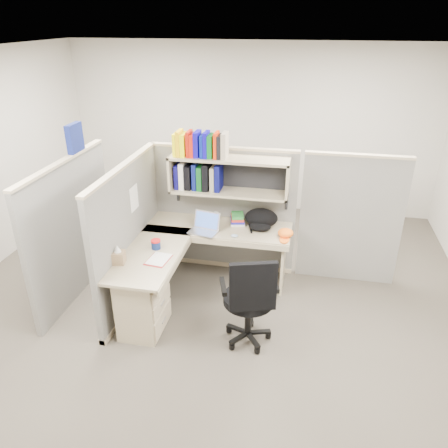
% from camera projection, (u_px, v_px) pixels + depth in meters
% --- Properties ---
extents(ground, '(6.00, 6.00, 0.00)m').
position_uv_depth(ground, '(209.00, 304.00, 5.07)').
color(ground, '#3A352D').
rests_on(ground, ground).
extents(room_shell, '(6.00, 6.00, 6.00)m').
position_uv_depth(room_shell, '(206.00, 171.00, 4.37)').
color(room_shell, '#B1AC9F').
rests_on(room_shell, ground).
extents(cubicle, '(3.79, 1.84, 1.95)m').
position_uv_depth(cubicle, '(186.00, 215.00, 5.14)').
color(cubicle, '#60605C').
rests_on(cubicle, ground).
extents(desk, '(1.74, 1.75, 0.73)m').
position_uv_depth(desk, '(165.00, 282.00, 4.70)').
color(desk, tan).
rests_on(desk, ground).
extents(laptop, '(0.38, 0.38, 0.23)m').
position_uv_depth(laptop, '(203.00, 224.00, 5.06)').
color(laptop, '#BABABE').
rests_on(laptop, desk).
extents(backpack, '(0.40, 0.32, 0.23)m').
position_uv_depth(backpack, '(261.00, 220.00, 5.17)').
color(backpack, black).
rests_on(backpack, desk).
extents(orange_cap, '(0.19, 0.21, 0.10)m').
position_uv_depth(orange_cap, '(286.00, 233.00, 5.00)').
color(orange_cap, orange).
rests_on(orange_cap, desk).
extents(snack_canister, '(0.11, 0.11, 0.10)m').
position_uv_depth(snack_canister, '(156.00, 244.00, 4.74)').
color(snack_canister, navy).
rests_on(snack_canister, desk).
extents(tissue_box, '(0.15, 0.15, 0.21)m').
position_uv_depth(tissue_box, '(118.00, 254.00, 4.45)').
color(tissue_box, '#9C7E58').
rests_on(tissue_box, desk).
extents(mouse, '(0.09, 0.07, 0.03)m').
position_uv_depth(mouse, '(234.00, 236.00, 5.01)').
color(mouse, '#90AACC').
rests_on(mouse, desk).
extents(paper_cup, '(0.07, 0.07, 0.09)m').
position_uv_depth(paper_cup, '(216.00, 216.00, 5.42)').
color(paper_cup, white).
rests_on(paper_cup, desk).
extents(book_stack, '(0.22, 0.26, 0.11)m').
position_uv_depth(book_stack, '(237.00, 218.00, 5.34)').
color(book_stack, gray).
rests_on(book_stack, desk).
extents(loose_paper, '(0.23, 0.29, 0.00)m').
position_uv_depth(loose_paper, '(159.00, 259.00, 4.56)').
color(loose_paper, white).
rests_on(loose_paper, desk).
extents(task_chair, '(0.60, 0.56, 1.06)m').
position_uv_depth(task_chair, '(249.00, 313.00, 4.31)').
color(task_chair, black).
rests_on(task_chair, ground).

